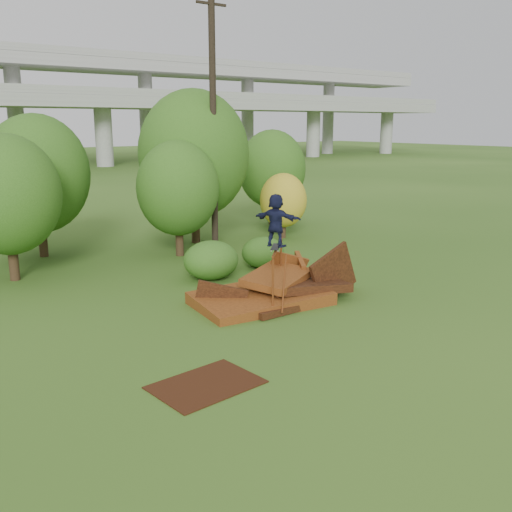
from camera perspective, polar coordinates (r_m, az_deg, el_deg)
ground at (r=16.55m, az=6.40°, el=-6.30°), size 240.00×240.00×0.00m
scrap_pile at (r=17.94m, az=1.91°, el=-3.58°), size 5.84×2.96×2.10m
grind_rail at (r=17.55m, az=2.14°, el=-0.59°), size 2.01×2.05×1.83m
skateboard at (r=16.94m, az=1.99°, el=0.92°), size 0.78×0.79×0.09m
skater at (r=16.79m, az=2.02°, el=3.60°), size 1.06×1.51×1.57m
flat_plate at (r=12.58m, az=-5.01°, el=-12.69°), size 2.35×1.78×0.03m
tree_0 at (r=21.64m, az=-23.64°, el=5.62°), size 3.67×3.67×5.18m
tree_1 at (r=25.15m, az=-21.04°, el=7.65°), size 4.23×4.23×5.89m
tree_2 at (r=23.93m, az=-7.82°, el=6.72°), size 3.43×3.43×4.83m
tree_3 at (r=26.46m, az=-6.23°, el=10.08°), size 5.05×5.05×7.01m
tree_4 at (r=27.72m, az=2.74°, el=5.57°), size 2.29×2.29×3.16m
tree_5 at (r=31.37m, az=1.61°, el=8.69°), size 3.67×3.67×5.16m
shrub_left at (r=20.47m, az=-4.52°, el=-0.41°), size 2.02×1.86×1.40m
shrub_right at (r=22.07m, az=0.71°, el=0.37°), size 1.71×1.57×1.21m
utility_pole at (r=24.76m, az=-4.30°, el=13.40°), size 1.40×0.28×11.07m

